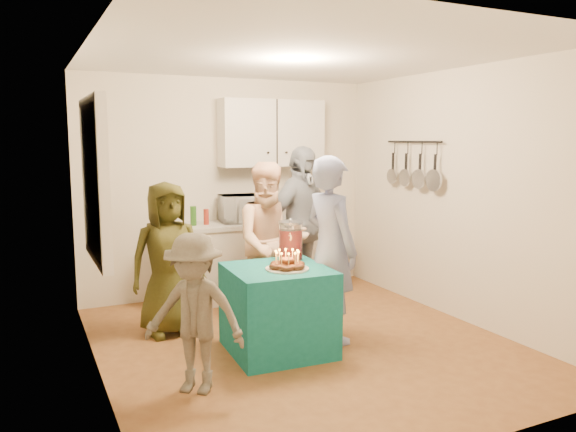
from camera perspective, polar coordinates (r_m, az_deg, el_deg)
name	(u,v)px	position (r m, az deg, el deg)	size (l,w,h in m)	color
floor	(304,343)	(5.34, 1.66, -12.79)	(4.00, 4.00, 0.00)	brown
ceiling	(305,55)	(5.05, 1.78, 16.02)	(4.00, 4.00, 0.00)	white
back_wall	(229,187)	(6.86, -5.97, 2.93)	(3.60, 3.60, 0.00)	silver
left_wall	(94,216)	(4.51, -19.07, 0.00)	(4.00, 4.00, 0.00)	silver
right_wall	(459,196)	(6.07, 17.02, 2.00)	(4.00, 4.00, 0.00)	silver
window_night	(92,180)	(4.78, -19.27, 3.43)	(0.04, 1.00, 1.20)	black
counter	(255,260)	(6.78, -3.41, -4.53)	(2.20, 0.58, 0.86)	white
countertop	(254,223)	(6.70, -3.44, -0.73)	(2.24, 0.62, 0.05)	beige
upper_cabinet	(272,133)	(6.88, -1.66, 8.40)	(1.30, 0.30, 0.80)	white
pot_rack	(412,164)	(6.53, 12.44, 5.18)	(0.12, 1.00, 0.60)	black
microwave	(245,208)	(6.63, -4.40, 0.78)	(0.58, 0.39, 0.32)	white
party_table	(278,310)	(5.04, -1.03, -9.48)	(0.85, 0.85, 0.76)	#106E70
donut_cake	(287,259)	(4.85, -0.08, -4.43)	(0.38, 0.38, 0.18)	#381C0C
punch_jar	(291,241)	(5.25, 0.27, -2.60)	(0.22, 0.22, 0.34)	#B00E0E
man_birthday	(331,249)	(5.21, 4.35, -3.40)	(0.63, 0.42, 1.73)	#8590C1
woman_back_left	(167,259)	(5.52, -12.15, -4.26)	(0.73, 0.47, 1.48)	brown
woman_back_center	(271,242)	(5.79, -1.75, -2.67)	(0.80, 0.63, 1.65)	#FFAC85
woman_back_right	(301,226)	(6.35, 1.28, -1.03)	(1.06, 0.44, 1.80)	#111F39
child_near_left	(194,314)	(4.26, -9.48, -9.75)	(0.78, 0.45, 1.20)	#534D42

